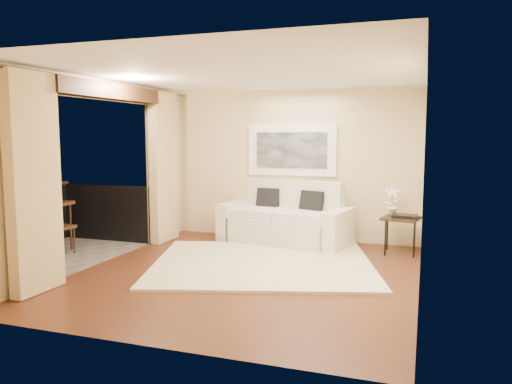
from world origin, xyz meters
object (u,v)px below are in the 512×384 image
at_px(sofa, 287,221).
at_px(bistro_table, 43,207).
at_px(side_table, 401,221).
at_px(balcony_chair_far, 53,221).
at_px(orchid, 392,200).
at_px(ice_bucket, 42,195).

distance_m(sofa, bistro_table, 4.03).
relative_size(sofa, bistro_table, 2.96).
xyz_separation_m(sofa, side_table, (1.93, -0.19, 0.15)).
distance_m(side_table, balcony_chair_far, 5.50).
bearing_deg(orchid, side_table, -50.14).
height_order(sofa, side_table, sofa).
bearing_deg(bistro_table, side_table, 18.08).
bearing_deg(balcony_chair_far, ice_bucket, -24.94).
height_order(orchid, ice_bucket, orchid).
bearing_deg(bistro_table, orchid, 20.29).
bearing_deg(sofa, side_table, 6.50).
xyz_separation_m(side_table, ice_bucket, (-5.59, -1.63, 0.39)).
distance_m(side_table, orchid, 0.38).
relative_size(side_table, ice_bucket, 3.18).
bearing_deg(balcony_chair_far, bistro_table, -17.32).
distance_m(sofa, orchid, 1.84).
relative_size(sofa, balcony_chair_far, 2.56).
height_order(orchid, bistro_table, orchid).
bearing_deg(side_table, ice_bucket, -163.74).
distance_m(sofa, balcony_chair_far, 3.85).
height_order(orchid, balcony_chair_far, orchid).
xyz_separation_m(sofa, orchid, (1.78, -0.01, 0.44)).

